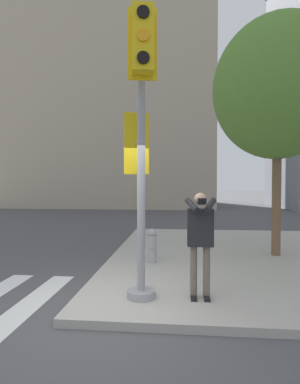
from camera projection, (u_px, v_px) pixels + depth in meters
ground_plane at (100, 314)px, 4.39m from camera, size 160.00×160.00×0.00m
sidewalk_corner at (272, 257)px, 7.55m from camera, size 8.00×8.00×0.12m
traffic_signal_pole at (140, 131)px, 4.62m from camera, size 0.61×1.27×4.46m
person_photographer at (200, 235)px, 4.64m from camera, size 0.50×0.53×1.64m
street_tree at (278, 89)px, 7.37m from camera, size 3.16×3.16×5.88m
fire_hydrant at (152, 246)px, 6.79m from camera, size 0.21×0.27×0.77m
building_left at (114, 92)px, 27.92m from camera, size 17.66×11.88×21.07m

